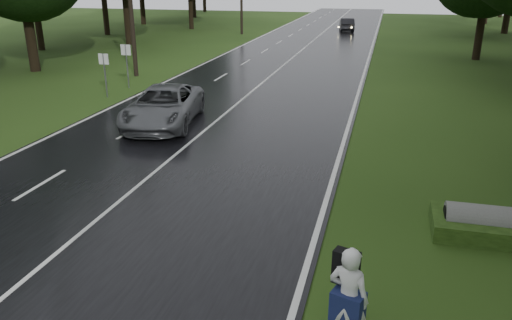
{
  "coord_description": "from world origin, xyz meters",
  "views": [
    {
      "loc": [
        7.13,
        -10.31,
        6.22
      ],
      "look_at": [
        3.69,
        3.05,
        1.1
      ],
      "focal_mm": 35.24,
      "sensor_mm": 36.0,
      "label": 1
    }
  ],
  "objects": [
    {
      "name": "tree_right_f",
      "position": [
        16.38,
        47.53,
        0.0
      ],
      "size": [
        9.21,
        9.21,
        14.39
      ],
      "primitive_type": null,
      "color": "black",
      "rests_on": "ground"
    },
    {
      "name": "grey_car",
      "position": [
        -2.04,
        9.19,
        0.85
      ],
      "size": [
        3.64,
        6.23,
        1.63
      ],
      "primitive_type": "imported",
      "rotation": [
        0.0,
        0.0,
        0.17
      ],
      "color": "#4F5254",
      "rests_on": "road"
    },
    {
      "name": "lane_center",
      "position": [
        0.0,
        20.0,
        0.04
      ],
      "size": [
        0.12,
        140.0,
        0.01
      ],
      "primitive_type": "cube",
      "color": "silver",
      "rests_on": "road"
    },
    {
      "name": "tree_left_e",
      "position": [
        -16.3,
        33.03,
        0.0
      ],
      "size": [
        9.65,
        9.65,
        15.08
      ],
      "primitive_type": null,
      "color": "black",
      "rests_on": "ground"
    },
    {
      "name": "road_sign_a",
      "position": [
        -7.2,
        13.31,
        0.0
      ],
      "size": [
        0.56,
        0.1,
        2.32
      ],
      "primitive_type": null,
      "color": "white",
      "rests_on": "ground"
    },
    {
      "name": "culvert",
      "position": [
        9.73,
        2.08,
        0.0
      ],
      "size": [
        1.6,
        0.8,
        0.8
      ],
      "primitive_type": "cylinder",
      "rotation": [
        0.0,
        1.57,
        0.0
      ],
      "color": "slate",
      "rests_on": "ground"
    },
    {
      "name": "utility_pole_mid",
      "position": [
        -8.5,
        19.2,
        0.0
      ],
      "size": [
        1.8,
        0.28,
        10.16
      ],
      "primitive_type": null,
      "color": "black",
      "rests_on": "ground"
    },
    {
      "name": "tree_left_d",
      "position": [
        -15.96,
        19.06,
        0.0
      ],
      "size": [
        8.17,
        8.17,
        12.76
      ],
      "primitive_type": null,
      "color": "black",
      "rests_on": "ground"
    },
    {
      "name": "tree_right_e",
      "position": [
        13.84,
        31.83,
        0.0
      ],
      "size": [
        7.6,
        7.6,
        11.88
      ],
      "primitive_type": null,
      "color": "black",
      "rests_on": "ground"
    },
    {
      "name": "utility_pole_far",
      "position": [
        -8.5,
        44.09,
        0.0
      ],
      "size": [
        1.8,
        0.28,
        9.89
      ],
      "primitive_type": null,
      "color": "black",
      "rests_on": "ground"
    },
    {
      "name": "road_sign_b",
      "position": [
        -7.2,
        15.73,
        0.0
      ],
      "size": [
        0.6,
        0.1,
        2.48
      ],
      "primitive_type": null,
      "color": "white",
      "rests_on": "ground"
    },
    {
      "name": "road",
      "position": [
        0.0,
        20.0,
        0.02
      ],
      "size": [
        12.0,
        140.0,
        0.04
      ],
      "primitive_type": "cube",
      "color": "black",
      "rests_on": "ground"
    },
    {
      "name": "hitchhiker",
      "position": [
        6.85,
        -2.87,
        0.92
      ],
      "size": [
        0.83,
        0.79,
        1.98
      ],
      "color": "silver",
      "rests_on": "ground"
    },
    {
      "name": "far_car",
      "position": [
        2.4,
        50.01,
        0.76
      ],
      "size": [
        2.13,
        4.53,
        1.44
      ],
      "primitive_type": "imported",
      "rotation": [
        0.0,
        0.0,
        3.29
      ],
      "color": "black",
      "rests_on": "road"
    },
    {
      "name": "ground",
      "position": [
        0.0,
        0.0,
        0.0
      ],
      "size": [
        160.0,
        160.0,
        0.0
      ],
      "primitive_type": "plane",
      "color": "#2A4715",
      "rests_on": "ground"
    },
    {
      "name": "tree_left_f",
      "position": [
        -15.89,
        47.94,
        0.0
      ],
      "size": [
        10.13,
        10.13,
        15.83
      ],
      "primitive_type": null,
      "color": "black",
      "rests_on": "ground"
    }
  ]
}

